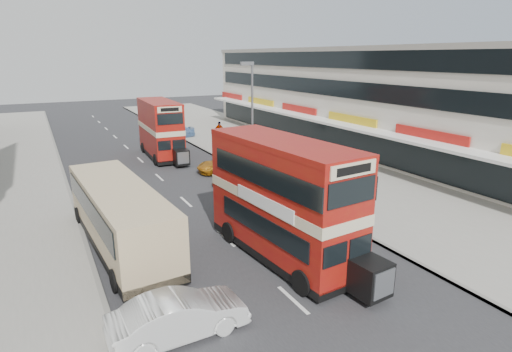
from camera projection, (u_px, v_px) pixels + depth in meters
ground at (327, 331)px, 13.49m from camera, size 160.00×160.00×0.00m
road_surface at (159, 177)px, 30.50m from camera, size 12.00×90.00×0.01m
pavement_right at (298, 158)px, 35.85m from camera, size 12.00×90.00×0.15m
kerb_left at (68, 188)px, 27.75m from camera, size 0.20×90.00×0.16m
kerb_right at (235, 167)px, 33.21m from camera, size 0.20×90.00×0.16m
commercial_row at (358, 98)px, 39.84m from camera, size 9.90×46.20×9.30m
street_lamp at (251, 109)px, 30.40m from camera, size 1.00×0.20×8.12m
bus_main at (283, 200)px, 17.77m from camera, size 3.27×9.22×5.04m
bus_second at (161, 129)px, 36.02m from camera, size 2.66×8.63×4.71m
coach at (120, 214)px, 19.09m from camera, size 3.23×10.32×2.70m
car_left_front at (179, 316)px, 13.05m from camera, size 4.38×1.63×1.43m
car_right_a at (241, 176)px, 28.70m from camera, size 4.02×1.65×1.17m
car_right_b at (225, 164)px, 31.78m from camera, size 4.34×2.00×1.21m
car_right_c at (173, 132)px, 44.51m from camera, size 4.51×1.97×1.51m
pedestrian_near at (307, 174)px, 27.59m from camera, size 0.75×0.61×1.76m
pedestrian_far at (219, 130)px, 43.40m from camera, size 1.09×0.46×1.85m
cyclist at (217, 163)px, 31.88m from camera, size 0.87×1.88×2.03m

